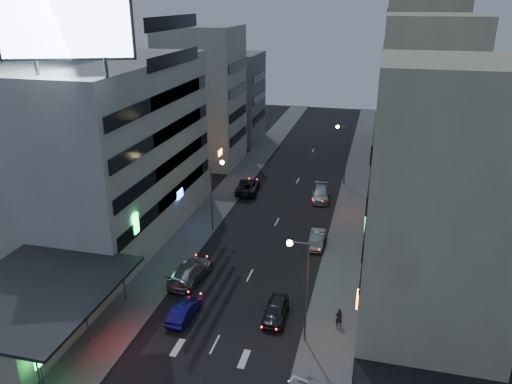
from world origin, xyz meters
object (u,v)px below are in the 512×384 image
(parked_car_right_far, at_px, (321,194))
(scooter_silver_b, at_px, (309,375))
(road_car_silver, at_px, (190,271))
(parked_car_left, at_px, (248,186))
(parked_car_right_mid, at_px, (317,239))
(person, at_px, (339,318))
(road_car_blue, at_px, (184,311))
(parked_car_right_near, at_px, (276,311))

(parked_car_right_far, distance_m, scooter_silver_b, 32.27)
(scooter_silver_b, bearing_deg, road_car_silver, 64.61)
(parked_car_left, distance_m, scooter_silver_b, 34.74)
(parked_car_right_mid, distance_m, person, 13.61)
(parked_car_left, height_order, parked_car_right_far, parked_car_left)
(parked_car_right_far, height_order, road_car_silver, road_car_silver)
(parked_car_right_mid, relative_size, road_car_silver, 0.72)
(road_car_silver, distance_m, person, 14.10)
(parked_car_left, bearing_deg, parked_car_right_mid, 123.39)
(road_car_blue, distance_m, scooter_silver_b, 11.57)
(parked_car_right_near, bearing_deg, person, -1.63)
(parked_car_left, height_order, road_car_silver, road_car_silver)
(road_car_silver, bearing_deg, parked_car_right_mid, -131.97)
(parked_car_right_near, bearing_deg, scooter_silver_b, -62.20)
(parked_car_right_mid, relative_size, parked_car_left, 0.74)
(parked_car_right_near, relative_size, road_car_blue, 1.02)
(parked_car_right_far, distance_m, person, 26.16)
(parked_car_right_mid, relative_size, parked_car_right_far, 0.81)
(parked_car_right_mid, bearing_deg, road_car_silver, -139.07)
(parked_car_left, xyz_separation_m, scooter_silver_b, (12.84, -32.28, -0.17))
(road_car_blue, bearing_deg, person, -169.20)
(road_car_silver, height_order, scooter_silver_b, road_car_silver)
(parked_car_right_mid, bearing_deg, parked_car_right_near, -98.14)
(parked_car_left, bearing_deg, parked_car_right_far, 172.20)
(road_car_blue, xyz_separation_m, scooter_silver_b, (10.60, -4.62, -0.05))
(parked_car_right_mid, xyz_separation_m, parked_car_right_far, (-1.24, 12.57, 0.06))
(parked_car_left, bearing_deg, road_car_silver, 84.87)
(parked_car_left, xyz_separation_m, road_car_blue, (2.24, -27.66, -0.12))
(parked_car_right_near, height_order, parked_car_right_far, parked_car_right_far)
(parked_car_right_far, height_order, person, person)
(parked_car_right_near, bearing_deg, road_car_silver, 154.64)
(parked_car_right_mid, distance_m, scooter_silver_b, 19.64)
(parked_car_right_far, relative_size, scooter_silver_b, 3.14)
(parked_car_right_far, relative_size, person, 3.34)
(road_car_silver, distance_m, scooter_silver_b, 15.92)
(scooter_silver_b, bearing_deg, parked_car_right_mid, 20.52)
(person, bearing_deg, road_car_silver, -38.10)
(parked_car_right_near, relative_size, person, 2.69)
(parked_car_right_near, height_order, person, person)
(road_car_silver, xyz_separation_m, scooter_silver_b, (12.24, -10.18, -0.21))
(parked_car_left, relative_size, road_car_blue, 1.39)
(parked_car_right_near, xyz_separation_m, parked_car_right_mid, (1.47, 13.17, -0.02))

